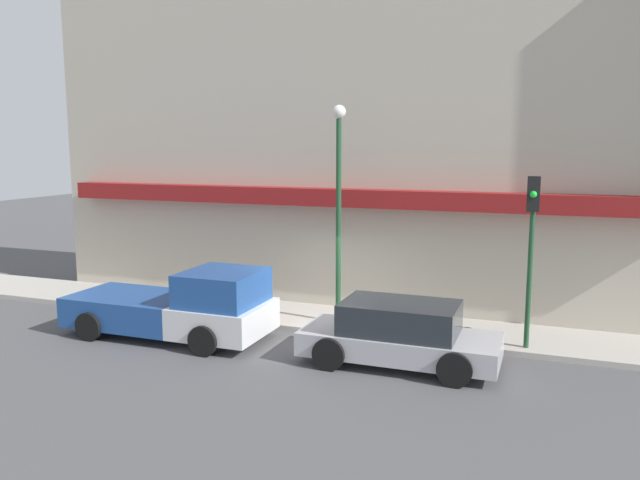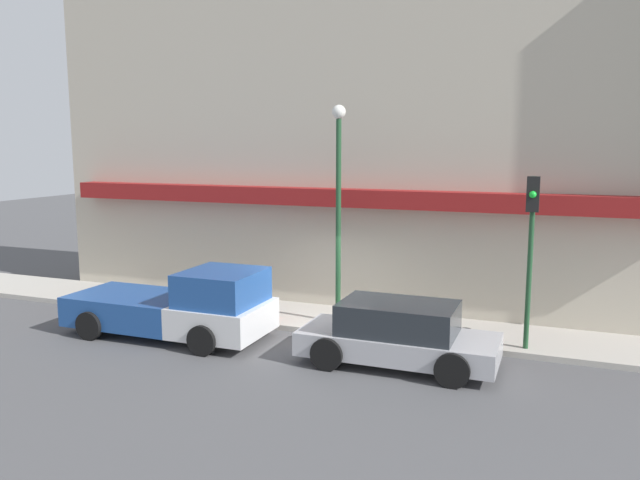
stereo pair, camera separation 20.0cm
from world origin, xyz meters
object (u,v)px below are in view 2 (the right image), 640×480
at_px(street_lamp, 338,190).
at_px(pickup_truck, 181,307).
at_px(traffic_light, 531,233).
at_px(parked_car, 398,334).
at_px(fire_hydrant, 274,308).

bearing_deg(street_lamp, pickup_truck, -146.59).
distance_m(pickup_truck, traffic_light, 8.76).
distance_m(pickup_truck, parked_car, 5.69).
height_order(parked_car, fire_hydrant, parked_car).
relative_size(fire_hydrant, traffic_light, 0.14).
bearing_deg(traffic_light, pickup_truck, -168.26).
distance_m(fire_hydrant, traffic_light, 7.08).
relative_size(parked_car, traffic_light, 1.08).
bearing_deg(street_lamp, parked_car, -45.50).
bearing_deg(parked_car, fire_hydrant, 153.41).
height_order(fire_hydrant, street_lamp, street_lamp).
xyz_separation_m(pickup_truck, street_lamp, (3.45, 2.28, 2.93)).
xyz_separation_m(pickup_truck, fire_hydrant, (1.70, 1.96, -0.37)).
xyz_separation_m(parked_car, fire_hydrant, (-3.99, 1.96, -0.28)).
bearing_deg(fire_hydrant, traffic_light, -2.00).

